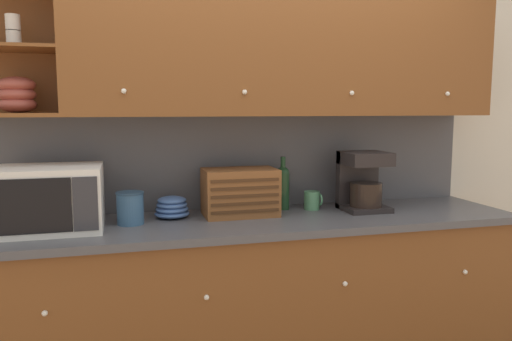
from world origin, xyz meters
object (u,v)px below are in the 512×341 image
at_px(wine_bottle, 283,186).
at_px(storage_canister, 130,208).
at_px(microwave, 50,198).
at_px(bread_box, 240,192).
at_px(coffee_maker, 363,181).
at_px(bowl_stack_on_counter, 172,208).
at_px(mug, 312,200).

bearing_deg(wine_bottle, storage_canister, -169.46).
bearing_deg(microwave, bread_box, 5.71).
bearing_deg(storage_canister, wine_bottle, 10.54).
distance_m(bread_box, coffee_maker, 0.74).
relative_size(bowl_stack_on_counter, bread_box, 0.47).
bearing_deg(coffee_maker, microwave, -178.08).
relative_size(microwave, storage_canister, 2.94).
bearing_deg(bread_box, bowl_stack_on_counter, 174.81).
height_order(microwave, bowl_stack_on_counter, microwave).
height_order(microwave, mug, microwave).
bearing_deg(bowl_stack_on_counter, bread_box, -5.19).
height_order(microwave, wine_bottle, microwave).
bearing_deg(microwave, mug, 5.67).
bearing_deg(storage_canister, mug, 6.12).
relative_size(storage_canister, bread_box, 0.42).
relative_size(microwave, bread_box, 1.22).
distance_m(microwave, mug, 1.44).
xyz_separation_m(microwave, bowl_stack_on_counter, (0.60, 0.13, -0.10)).
height_order(bowl_stack_on_counter, bread_box, bread_box).
relative_size(storage_canister, bowl_stack_on_counter, 0.88).
relative_size(storage_canister, mug, 1.55).
relative_size(bread_box, mug, 3.74).
bearing_deg(wine_bottle, coffee_maker, -16.80).
distance_m(bread_box, wine_bottle, 0.30).
distance_m(microwave, wine_bottle, 1.28).
relative_size(bread_box, wine_bottle, 1.29).
bearing_deg(microwave, coffee_maker, 1.92).
bearing_deg(storage_canister, microwave, -175.60).
xyz_separation_m(bread_box, wine_bottle, (0.28, 0.10, 0.01)).
bearing_deg(wine_bottle, microwave, -171.29).
bearing_deg(mug, microwave, -174.33).
bearing_deg(mug, bread_box, -174.42).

